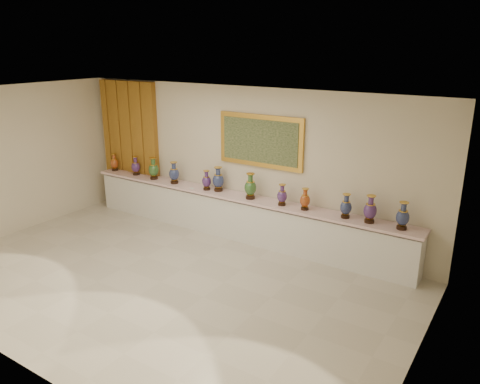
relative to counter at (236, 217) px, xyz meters
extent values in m
plane|color=beige|center=(0.00, -2.27, -0.44)|extent=(8.00, 8.00, 0.00)
plane|color=beige|center=(0.00, 0.23, 1.06)|extent=(8.00, 0.00, 8.00)
plane|color=beige|center=(-4.00, -2.27, 1.06)|extent=(0.00, 5.00, 5.00)
plane|color=beige|center=(4.00, -2.27, 1.06)|extent=(0.00, 5.00, 5.00)
plane|color=white|center=(0.00, -2.27, 2.56)|extent=(8.00, 8.00, 0.00)
cube|color=#AA7A24|center=(-3.03, 0.17, 1.06)|extent=(1.64, 0.14, 2.95)
cube|color=gold|center=(0.43, 0.19, 1.56)|extent=(1.80, 0.06, 1.00)
cube|color=#1C3219|center=(0.43, 0.16, 1.56)|extent=(1.62, 0.02, 0.82)
cube|color=white|center=(0.00, 0.00, -0.03)|extent=(7.20, 0.42, 0.81)
cube|color=silver|center=(0.00, -0.02, 0.44)|extent=(7.28, 0.48, 0.05)
cylinder|color=black|center=(-3.43, -0.01, 0.48)|extent=(0.14, 0.14, 0.04)
cone|color=gold|center=(-3.43, -0.01, 0.53)|extent=(0.12, 0.12, 0.03)
ellipsoid|color=maroon|center=(-3.43, -0.01, 0.64)|extent=(0.20, 0.20, 0.23)
cylinder|color=gold|center=(-3.43, -0.01, 0.74)|extent=(0.13, 0.13, 0.01)
cylinder|color=maroon|center=(-3.43, -0.01, 0.79)|extent=(0.07, 0.07, 0.08)
cone|color=maroon|center=(-3.43, -0.01, 0.84)|extent=(0.13, 0.13, 0.03)
cylinder|color=gold|center=(-3.43, -0.01, 0.86)|extent=(0.13, 0.13, 0.01)
cylinder|color=black|center=(-2.73, -0.01, 0.48)|extent=(0.15, 0.15, 0.04)
cone|color=gold|center=(-2.73, -0.01, 0.53)|extent=(0.13, 0.13, 0.03)
ellipsoid|color=#210E48|center=(-2.73, -0.01, 0.65)|extent=(0.26, 0.26, 0.25)
cylinder|color=gold|center=(-2.73, -0.01, 0.75)|extent=(0.14, 0.14, 0.01)
cylinder|color=#210E48|center=(-2.73, -0.01, 0.81)|extent=(0.08, 0.08, 0.09)
cone|color=#210E48|center=(-2.73, -0.01, 0.87)|extent=(0.14, 0.14, 0.03)
cylinder|color=gold|center=(-2.73, -0.01, 0.88)|extent=(0.14, 0.14, 0.01)
cylinder|color=black|center=(-2.15, -0.04, 0.49)|extent=(0.17, 0.17, 0.05)
cone|color=gold|center=(-2.15, -0.04, 0.54)|extent=(0.15, 0.15, 0.03)
ellipsoid|color=black|center=(-2.15, -0.04, 0.67)|extent=(0.28, 0.28, 0.28)
cylinder|color=gold|center=(-2.15, -0.04, 0.79)|extent=(0.15, 0.15, 0.01)
cylinder|color=black|center=(-2.15, -0.04, 0.85)|extent=(0.09, 0.09, 0.10)
cone|color=black|center=(-2.15, -0.04, 0.92)|extent=(0.15, 0.15, 0.04)
cylinder|color=gold|center=(-2.15, -0.04, 0.94)|extent=(0.16, 0.16, 0.01)
cylinder|color=black|center=(-1.55, -0.06, 0.49)|extent=(0.17, 0.17, 0.05)
cone|color=gold|center=(-1.55, -0.06, 0.54)|extent=(0.15, 0.15, 0.03)
ellipsoid|color=#0E113A|center=(-1.55, -0.06, 0.67)|extent=(0.26, 0.26, 0.27)
cylinder|color=gold|center=(-1.55, -0.06, 0.78)|extent=(0.15, 0.15, 0.01)
cylinder|color=#0E113A|center=(-1.55, -0.06, 0.84)|extent=(0.09, 0.09, 0.10)
cone|color=#0E113A|center=(-1.55, -0.06, 0.91)|extent=(0.15, 0.15, 0.04)
cylinder|color=gold|center=(-1.55, -0.06, 0.93)|extent=(0.15, 0.15, 0.01)
cylinder|color=black|center=(-0.69, -0.05, 0.48)|extent=(0.14, 0.14, 0.04)
cone|color=gold|center=(-0.69, -0.05, 0.53)|extent=(0.13, 0.13, 0.03)
ellipsoid|color=#210E48|center=(-0.69, -0.05, 0.64)|extent=(0.25, 0.25, 0.24)
cylinder|color=gold|center=(-0.69, -0.05, 0.74)|extent=(0.13, 0.13, 0.01)
cylinder|color=#210E48|center=(-0.69, -0.05, 0.79)|extent=(0.08, 0.08, 0.09)
cone|color=#210E48|center=(-0.69, -0.05, 0.85)|extent=(0.13, 0.13, 0.03)
cylinder|color=gold|center=(-0.69, -0.05, 0.87)|extent=(0.13, 0.13, 0.01)
cylinder|color=black|center=(-0.45, 0.02, 0.49)|extent=(0.18, 0.18, 0.05)
cone|color=gold|center=(-0.45, 0.02, 0.54)|extent=(0.15, 0.15, 0.03)
ellipsoid|color=#0E113A|center=(-0.45, 0.02, 0.68)|extent=(0.27, 0.27, 0.29)
cylinder|color=gold|center=(-0.45, 0.02, 0.80)|extent=(0.16, 0.16, 0.01)
cylinder|color=#0E113A|center=(-0.45, 0.02, 0.87)|extent=(0.09, 0.09, 0.11)
cone|color=#0E113A|center=(-0.45, 0.02, 0.94)|extent=(0.16, 0.16, 0.04)
cylinder|color=gold|center=(-0.45, 0.02, 0.96)|extent=(0.16, 0.16, 0.01)
cylinder|color=black|center=(0.36, -0.05, 0.49)|extent=(0.18, 0.18, 0.05)
cone|color=gold|center=(0.36, -0.05, 0.54)|extent=(0.16, 0.16, 0.03)
ellipsoid|color=black|center=(0.36, -0.05, 0.68)|extent=(0.30, 0.30, 0.29)
cylinder|color=gold|center=(0.36, -0.05, 0.81)|extent=(0.16, 0.16, 0.01)
cylinder|color=black|center=(0.36, -0.05, 0.87)|extent=(0.09, 0.09, 0.11)
cone|color=black|center=(0.36, -0.05, 0.94)|extent=(0.16, 0.16, 0.04)
cylinder|color=gold|center=(0.36, -0.05, 0.96)|extent=(0.16, 0.16, 0.01)
cylinder|color=black|center=(1.05, -0.06, 0.48)|extent=(0.14, 0.14, 0.04)
cone|color=gold|center=(1.05, -0.06, 0.53)|extent=(0.12, 0.12, 0.03)
ellipsoid|color=#210E48|center=(1.05, -0.06, 0.64)|extent=(0.21, 0.21, 0.23)
cylinder|color=gold|center=(1.05, -0.06, 0.74)|extent=(0.13, 0.13, 0.01)
cylinder|color=#210E48|center=(1.05, -0.06, 0.79)|extent=(0.07, 0.07, 0.08)
cone|color=#210E48|center=(1.05, -0.06, 0.85)|extent=(0.13, 0.13, 0.03)
cylinder|color=gold|center=(1.05, -0.06, 0.86)|extent=(0.13, 0.13, 0.01)
cylinder|color=black|center=(1.51, -0.05, 0.48)|extent=(0.14, 0.14, 0.04)
cone|color=gold|center=(1.51, -0.05, 0.53)|extent=(0.12, 0.12, 0.03)
ellipsoid|color=maroon|center=(1.51, -0.05, 0.64)|extent=(0.21, 0.21, 0.23)
cylinder|color=gold|center=(1.51, -0.05, 0.74)|extent=(0.13, 0.13, 0.01)
cylinder|color=maroon|center=(1.51, -0.05, 0.79)|extent=(0.07, 0.07, 0.08)
cone|color=maroon|center=(1.51, -0.05, 0.84)|extent=(0.13, 0.13, 0.03)
cylinder|color=gold|center=(1.51, -0.05, 0.86)|extent=(0.13, 0.13, 0.01)
cylinder|color=black|center=(2.28, -0.04, 0.48)|extent=(0.15, 0.15, 0.04)
cone|color=gold|center=(2.28, -0.04, 0.53)|extent=(0.13, 0.13, 0.03)
ellipsoid|color=#0E113A|center=(2.28, -0.04, 0.65)|extent=(0.20, 0.20, 0.25)
cylinder|color=gold|center=(2.28, -0.04, 0.76)|extent=(0.14, 0.14, 0.01)
cylinder|color=#0E113A|center=(2.28, -0.04, 0.81)|extent=(0.08, 0.08, 0.09)
cone|color=#0E113A|center=(2.28, -0.04, 0.87)|extent=(0.14, 0.14, 0.03)
cylinder|color=gold|center=(2.28, -0.04, 0.89)|extent=(0.14, 0.14, 0.01)
cylinder|color=black|center=(2.70, -0.04, 0.49)|extent=(0.17, 0.17, 0.05)
cone|color=gold|center=(2.70, -0.04, 0.54)|extent=(0.15, 0.15, 0.03)
ellipsoid|color=#210E48|center=(2.70, -0.04, 0.67)|extent=(0.29, 0.29, 0.28)
cylinder|color=gold|center=(2.70, -0.04, 0.79)|extent=(0.15, 0.15, 0.01)
cylinder|color=#210E48|center=(2.70, -0.04, 0.85)|extent=(0.09, 0.09, 0.10)
cone|color=#210E48|center=(2.70, -0.04, 0.92)|extent=(0.15, 0.15, 0.04)
cylinder|color=gold|center=(2.70, -0.04, 0.93)|extent=(0.16, 0.16, 0.01)
cylinder|color=black|center=(3.23, -0.04, 0.49)|extent=(0.16, 0.16, 0.05)
cone|color=gold|center=(3.23, -0.04, 0.54)|extent=(0.14, 0.14, 0.03)
ellipsoid|color=#0E113A|center=(3.23, -0.04, 0.66)|extent=(0.24, 0.24, 0.27)
cylinder|color=gold|center=(3.23, -0.04, 0.78)|extent=(0.15, 0.15, 0.01)
cylinder|color=#0E113A|center=(3.23, -0.04, 0.84)|extent=(0.09, 0.09, 0.10)
cone|color=#0E113A|center=(3.23, -0.04, 0.90)|extent=(0.15, 0.15, 0.04)
cylinder|color=gold|center=(3.23, -0.04, 0.92)|extent=(0.15, 0.15, 0.01)
cube|color=white|center=(-1.01, -0.14, 0.47)|extent=(0.10, 0.06, 0.00)
camera|label=1|loc=(4.87, -7.35, 3.33)|focal=35.00mm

